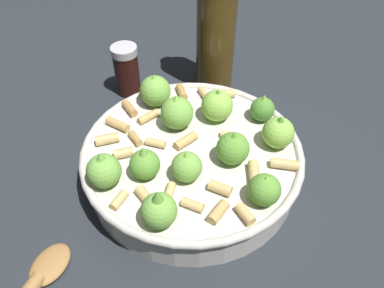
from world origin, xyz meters
name	(u,v)px	position (x,y,z in m)	size (l,w,h in m)	color
ground_plane	(192,174)	(0.00, 0.00, 0.00)	(2.40, 2.40, 0.00)	#23282D
cooking_pan	(192,157)	(0.00, 0.00, 0.03)	(0.27, 0.27, 0.09)	beige
pepper_shaker	(127,70)	(-0.20, 0.03, 0.04)	(0.04, 0.04, 0.08)	#33140F
olive_oil_bottle	(216,27)	(-0.14, 0.15, 0.10)	(0.06, 0.06, 0.24)	#4C3814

